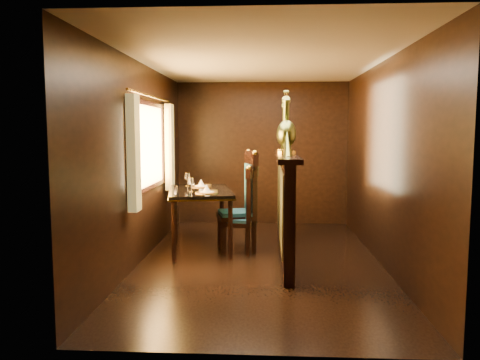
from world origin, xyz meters
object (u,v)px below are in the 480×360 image
Objects in this scene: peacock_left at (287,122)px; dining_table at (200,195)px; chair_right at (245,198)px; chair_left at (247,207)px; peacock_right at (285,125)px.

dining_table is at bearing 155.75° from peacock_left.
peacock_left is at bearing -57.23° from chair_right.
peacock_left is (1.17, -0.53, 1.00)m from dining_table.
chair_left is at bearing -26.24° from dining_table.
chair_left is (0.67, -0.19, -0.13)m from dining_table.
chair_left reaches higher than dining_table.
peacock_right is (0.00, 0.60, -0.03)m from peacock_left.
chair_left is 0.19m from chair_right.
peacock_left reaches higher than chair_right.
chair_right is 1.27m from peacock_left.
chair_right is (0.64, -0.03, -0.04)m from dining_table.
chair_right is at bearing 112.47° from chair_left.
dining_table is 2.09× the size of peacock_right.
dining_table is 1.11× the size of chair_right.
chair_right is 1.89× the size of peacock_right.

